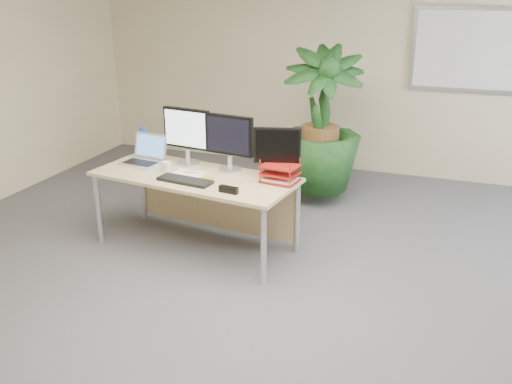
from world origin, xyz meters
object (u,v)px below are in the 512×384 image
(monitor_left, at_px, (187,133))
(laptop, at_px, (145,156))
(floor_plant, at_px, (320,135))
(monitor_right, at_px, (229,140))
(desk, at_px, (201,187))

(monitor_left, bearing_deg, laptop, -167.58)
(floor_plant, xyz_separation_m, laptop, (-1.34, -1.32, 0.00))
(floor_plant, height_order, monitor_right, floor_plant)
(floor_plant, xyz_separation_m, monitor_right, (-0.50, -1.28, 0.23))
(floor_plant, bearing_deg, desk, -117.88)
(monitor_left, xyz_separation_m, laptop, (-0.40, -0.09, -0.24))
(monitor_right, height_order, laptop, monitor_right)
(floor_plant, height_order, laptop, floor_plant)
(laptop, bearing_deg, desk, -7.31)
(floor_plant, relative_size, monitor_right, 2.96)
(monitor_left, bearing_deg, floor_plant, 52.51)
(desk, distance_m, monitor_right, 0.51)
(desk, distance_m, floor_plant, 1.59)
(monitor_left, relative_size, monitor_right, 1.03)
(floor_plant, bearing_deg, monitor_left, -127.49)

